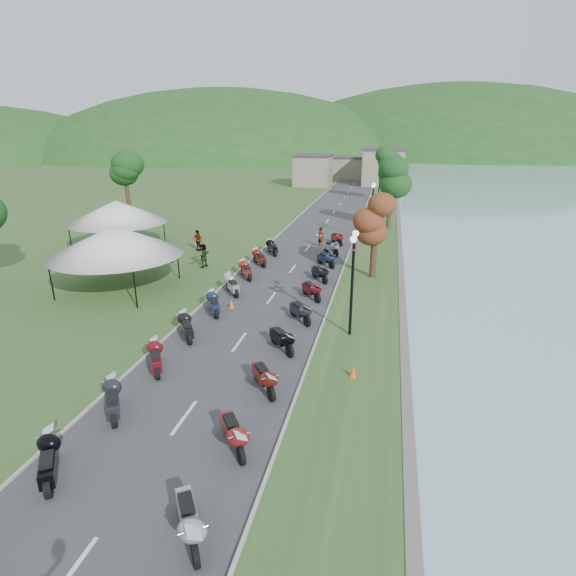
# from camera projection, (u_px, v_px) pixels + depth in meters

# --- Properties ---
(road) EXTENTS (7.00, 120.00, 0.02)m
(road) POSITION_uv_depth(u_px,v_px,m) (319.00, 233.00, 43.21)
(road) COLOR #3D3D40
(road) RESTS_ON ground
(hills_backdrop) EXTENTS (360.00, 120.00, 76.00)m
(hills_backdrop) POSITION_uv_depth(u_px,v_px,m) (377.00, 152.00, 190.32)
(hills_backdrop) COLOR #285621
(hills_backdrop) RESTS_ON ground
(far_building) EXTENTS (18.00, 16.00, 5.00)m
(far_building) POSITION_uv_depth(u_px,v_px,m) (346.00, 168.00, 84.16)
(far_building) COLOR gray
(far_building) RESTS_ON ground
(moto_row_left) EXTENTS (2.60, 39.95, 1.10)m
(moto_row_left) POSITION_uv_depth(u_px,v_px,m) (156.00, 358.00, 18.52)
(moto_row_left) COLOR #331411
(moto_row_left) RESTS_ON ground
(moto_row_right) EXTENTS (2.60, 36.28, 1.10)m
(moto_row_right) POSITION_uv_depth(u_px,v_px,m) (298.00, 311.00, 23.33)
(moto_row_right) COLOR #331411
(moto_row_right) RESTS_ON ground
(vendor_tent_main) EXTENTS (5.37, 5.37, 4.00)m
(vendor_tent_main) POSITION_uv_depth(u_px,v_px,m) (117.00, 258.00, 27.59)
(vendor_tent_main) COLOR silver
(vendor_tent_main) RESTS_ON ground
(vendor_tent_side) EXTENTS (5.32, 5.32, 4.00)m
(vendor_tent_side) POSITION_uv_depth(u_px,v_px,m) (118.00, 225.00, 37.09)
(vendor_tent_side) COLOR silver
(vendor_tent_side) RESTS_ON ground
(tree_lakeside) EXTENTS (2.22, 2.22, 6.17)m
(tree_lakeside) POSITION_uv_depth(u_px,v_px,m) (375.00, 232.00, 29.44)
(tree_lakeside) COLOR #1C4E1C
(tree_lakeside) RESTS_ON ground
(pedestrian_a) EXTENTS (0.66, 0.73, 1.64)m
(pedestrian_a) POSITION_uv_depth(u_px,v_px,m) (149.00, 269.00, 32.31)
(pedestrian_a) COLOR slate
(pedestrian_a) RESTS_ON ground
(pedestrian_b) EXTENTS (0.81, 0.51, 1.58)m
(pedestrian_b) POSITION_uv_depth(u_px,v_px,m) (169.00, 262.00, 33.90)
(pedestrian_b) COLOR slate
(pedestrian_b) RESTS_ON ground
(pedestrian_c) EXTENTS (0.68, 1.25, 1.83)m
(pedestrian_c) POSITION_uv_depth(u_px,v_px,m) (149.00, 261.00, 34.07)
(pedestrian_c) COLOR slate
(pedestrian_c) RESTS_ON ground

